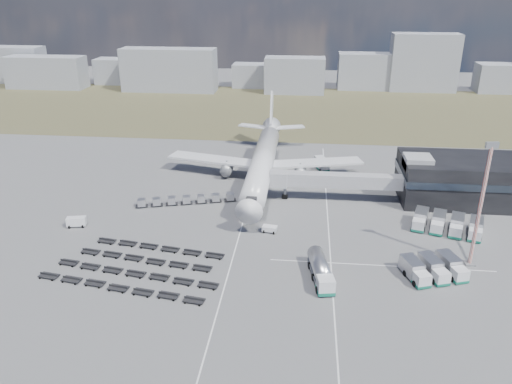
# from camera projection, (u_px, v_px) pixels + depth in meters

# --- Properties ---
(ground) EXTENTS (420.00, 420.00, 0.00)m
(ground) POSITION_uv_depth(u_px,v_px,m) (249.00, 238.00, 99.43)
(ground) COLOR #565659
(ground) RESTS_ON ground
(grass_strip) EXTENTS (420.00, 90.00, 0.01)m
(grass_strip) POSITION_uv_depth(u_px,v_px,m) (280.00, 109.00, 200.29)
(grass_strip) COLOR #4B452D
(grass_strip) RESTS_ON ground
(lane_markings) EXTENTS (47.12, 110.00, 0.01)m
(lane_markings) POSITION_uv_depth(u_px,v_px,m) (298.00, 233.00, 101.25)
(lane_markings) COLOR silver
(lane_markings) RESTS_ON ground
(terminal) EXTENTS (30.40, 16.40, 11.00)m
(terminal) POSITION_uv_depth(u_px,v_px,m) (466.00, 179.00, 114.85)
(terminal) COLOR black
(terminal) RESTS_ON ground
(jet_bridge) EXTENTS (30.30, 3.80, 7.05)m
(jet_bridge) POSITION_uv_depth(u_px,v_px,m) (327.00, 180.00, 114.70)
(jet_bridge) COLOR #939399
(jet_bridge) RESTS_ON ground
(airliner) EXTENTS (51.59, 64.53, 17.62)m
(airliner) POSITION_uv_depth(u_px,v_px,m) (263.00, 160.00, 127.07)
(airliner) COLOR silver
(airliner) RESTS_ON ground
(skyline) EXTENTS (317.09, 27.91, 25.86)m
(skyline) POSITION_uv_depth(u_px,v_px,m) (300.00, 70.00, 233.31)
(skyline) COLOR gray
(skyline) RESTS_ON ground
(fuel_tanker) EXTENTS (4.74, 11.54, 3.63)m
(fuel_tanker) POSITION_uv_depth(u_px,v_px,m) (321.00, 270.00, 84.84)
(fuel_tanker) COLOR silver
(fuel_tanker) RESTS_ON ground
(pushback_tug) EXTENTS (3.18, 2.12, 1.36)m
(pushback_tug) POSITION_uv_depth(u_px,v_px,m) (270.00, 229.00, 101.47)
(pushback_tug) COLOR silver
(pushback_tug) RESTS_ON ground
(utility_van) EXTENTS (4.14, 2.53, 2.09)m
(utility_van) POSITION_uv_depth(u_px,v_px,m) (77.00, 222.00, 103.68)
(utility_van) COLOR silver
(utility_van) RESTS_ON ground
(catering_truck) EXTENTS (4.34, 6.67, 2.84)m
(catering_truck) POSITION_uv_depth(u_px,v_px,m) (322.00, 164.00, 135.56)
(catering_truck) COLOR silver
(catering_truck) RESTS_ON ground
(service_trucks_near) EXTENTS (11.23, 9.74, 2.89)m
(service_trucks_near) POSITION_uv_depth(u_px,v_px,m) (433.00, 268.00, 85.85)
(service_trucks_near) COLOR silver
(service_trucks_near) RESTS_ON ground
(service_trucks_far) EXTENTS (14.82, 11.05, 2.93)m
(service_trucks_far) POSITION_uv_depth(u_px,v_px,m) (447.00, 224.00, 101.66)
(service_trucks_far) COLOR silver
(service_trucks_far) RESTS_ON ground
(uld_row) EXTENTS (22.47, 7.82, 1.77)m
(uld_row) POSITION_uv_depth(u_px,v_px,m) (186.00, 200.00, 114.21)
(uld_row) COLOR black
(uld_row) RESTS_ON ground
(baggage_dollies) EXTENTS (31.95, 20.33, 0.81)m
(baggage_dollies) POSITION_uv_depth(u_px,v_px,m) (138.00, 267.00, 88.62)
(baggage_dollies) COLOR black
(baggage_dollies) RESTS_ON ground
(floodlight_mast) EXTENTS (2.18, 1.78, 23.00)m
(floodlight_mast) POSITION_uv_depth(u_px,v_px,m) (480.00, 206.00, 85.75)
(floodlight_mast) COLOR #AD2C1B
(floodlight_mast) RESTS_ON ground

